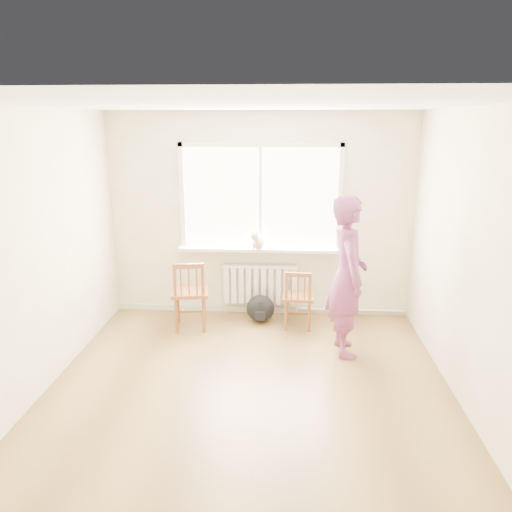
% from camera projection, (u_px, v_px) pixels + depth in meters
% --- Properties ---
extents(floor, '(4.50, 4.50, 0.00)m').
position_uv_depth(floor, '(247.00, 398.00, 4.78)').
color(floor, olive).
rests_on(floor, ground).
extents(ceiling, '(4.50, 4.50, 0.00)m').
position_uv_depth(ceiling, '(246.00, 104.00, 4.07)').
color(ceiling, white).
rests_on(ceiling, back_wall).
extents(back_wall, '(4.00, 0.01, 2.70)m').
position_uv_depth(back_wall, '(261.00, 216.00, 6.59)').
color(back_wall, beige).
rests_on(back_wall, ground).
extents(window, '(2.12, 0.05, 1.42)m').
position_uv_depth(window, '(260.00, 193.00, 6.49)').
color(window, white).
rests_on(window, back_wall).
extents(windowsill, '(2.15, 0.22, 0.04)m').
position_uv_depth(windowsill, '(260.00, 249.00, 6.60)').
color(windowsill, white).
rests_on(windowsill, back_wall).
extents(radiator, '(1.00, 0.12, 0.55)m').
position_uv_depth(radiator, '(260.00, 284.00, 6.74)').
color(radiator, white).
rests_on(radiator, back_wall).
extents(heating_pipe, '(1.40, 0.04, 0.04)m').
position_uv_depth(heating_pipe, '(352.00, 310.00, 6.79)').
color(heating_pipe, silver).
rests_on(heating_pipe, back_wall).
extents(baseboard, '(4.00, 0.03, 0.08)m').
position_uv_depth(baseboard, '(260.00, 309.00, 6.92)').
color(baseboard, beige).
rests_on(baseboard, ground).
extents(chair_left, '(0.51, 0.49, 0.90)m').
position_uv_depth(chair_left, '(190.00, 295.00, 6.25)').
color(chair_left, brown).
rests_on(chair_left, floor).
extents(chair_right, '(0.41, 0.39, 0.77)m').
position_uv_depth(chair_right, '(298.00, 299.00, 6.30)').
color(chair_right, brown).
rests_on(chair_right, floor).
extents(person, '(0.51, 0.71, 1.81)m').
position_uv_depth(person, '(347.00, 276.00, 5.52)').
color(person, '#AD393A').
rests_on(person, floor).
extents(cat, '(0.25, 0.39, 0.27)m').
position_uv_depth(cat, '(258.00, 241.00, 6.48)').
color(cat, beige).
rests_on(cat, windowsill).
extents(backpack, '(0.39, 0.30, 0.37)m').
position_uv_depth(backpack, '(260.00, 308.00, 6.56)').
color(backpack, black).
rests_on(backpack, floor).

